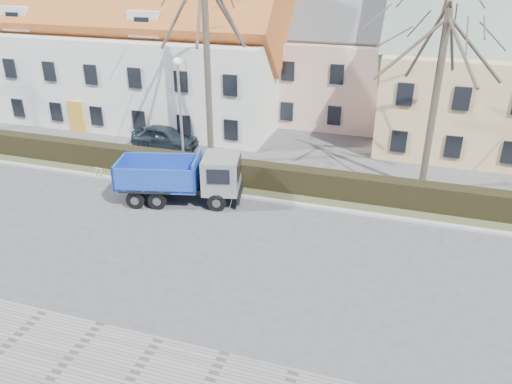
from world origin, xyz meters
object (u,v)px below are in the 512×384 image
(streetlight, at_px, (181,116))
(parked_car_a, at_px, (165,137))
(cart_frame, at_px, (96,172))
(dump_truck, at_px, (175,177))

(streetlight, bearing_deg, parked_car_a, 132.57)
(streetlight, relative_size, cart_frame, 8.86)
(dump_truck, distance_m, streetlight, 4.44)
(streetlight, bearing_deg, dump_truck, -70.11)
(cart_frame, height_order, parked_car_a, parked_car_a)
(streetlight, distance_m, parked_car_a, 4.68)
(cart_frame, bearing_deg, parked_car_a, 74.04)
(cart_frame, distance_m, parked_car_a, 5.60)
(dump_truck, xyz_separation_m, cart_frame, (-5.57, 1.29, -0.93))
(dump_truck, bearing_deg, streetlight, 96.00)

